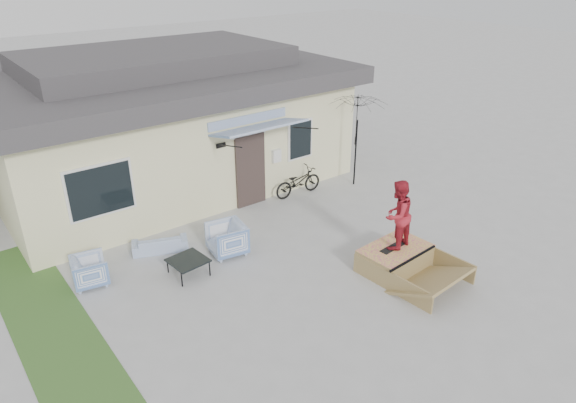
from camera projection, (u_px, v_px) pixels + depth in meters
ground at (327, 286)px, 11.38m from camera, size 90.00×90.00×0.00m
grass_strip at (55, 334)px, 9.95m from camera, size 1.40×8.00×0.01m
house at (160, 118)px, 16.25m from camera, size 10.80×8.49×4.10m
loveseat at (160, 241)px, 12.66m from camera, size 1.38×0.85×0.52m
armchair_left at (90, 269)px, 11.33m from camera, size 0.79×0.82×0.74m
armchair_right at (227, 237)px, 12.48m from camera, size 0.91×0.95×0.86m
coffee_table at (189, 267)px, 11.74m from camera, size 0.85×0.85×0.38m
bicycle at (298, 179)px, 15.48m from camera, size 1.62×0.61×1.03m
patio_umbrella at (357, 131)px, 15.67m from camera, size 2.06×1.97×2.20m
skate_ramp at (395, 258)px, 11.94m from camera, size 1.72×2.21×0.53m
skateboard at (394, 246)px, 11.85m from camera, size 0.83×0.27×0.05m
skater at (397, 214)px, 11.48m from camera, size 0.88×0.73×1.63m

